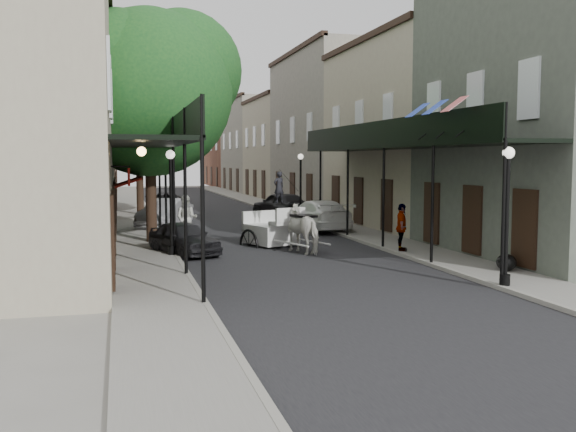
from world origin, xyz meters
TOP-DOWN VIEW (x-y plane):
  - ground at (0.00, 0.00)m, footprint 140.00×140.00m
  - road at (0.00, 20.00)m, footprint 8.00×90.00m
  - sidewalk_left at (-5.00, 20.00)m, footprint 2.20×90.00m
  - sidewalk_right at (5.00, 20.00)m, footprint 2.20×90.00m
  - building_row_left at (-8.60, 30.00)m, footprint 5.00×80.00m
  - building_row_right at (8.60, 30.00)m, footprint 5.00×80.00m
  - gallery_left at (-4.79, 6.98)m, footprint 2.20×18.05m
  - gallery_right at (4.79, 6.98)m, footprint 2.20×18.05m
  - tree_near at (-4.20, 10.18)m, footprint 7.31×6.80m
  - tree_far at (-4.25, 24.18)m, footprint 6.45×6.00m
  - lamppost_right_near at (4.10, -2.00)m, footprint 0.32×0.32m
  - lamppost_left at (-4.10, 6.00)m, footprint 0.32×0.32m
  - lamppost_right_far at (4.10, 18.00)m, footprint 0.32×0.32m
  - horse at (0.86, 6.00)m, footprint 1.64×2.37m
  - carriage at (-0.07, 8.69)m, footprint 2.45×3.04m
  - pedestrian_walking at (-3.09, 10.72)m, footprint 1.15×1.02m
  - pedestrian_sidewalk_left at (-4.20, 19.61)m, footprint 1.10×1.07m
  - pedestrian_sidewalk_right at (4.20, 4.75)m, footprint 0.78×1.12m
  - car_left_near at (-3.60, 6.65)m, footprint 2.72×3.92m
  - car_left_mid at (-3.60, 16.35)m, footprint 3.30×4.76m
  - car_left_far at (-2.64, 29.02)m, footprint 2.39×4.55m
  - car_right_near at (3.60, 13.22)m, footprint 2.48×5.35m
  - car_right_far at (3.60, 20.62)m, footprint 3.06×4.94m
  - trash_bags at (5.59, 0.17)m, footprint 0.87×1.02m

SIDE VIEW (x-z plane):
  - ground at x=0.00m, z-range 0.00..0.00m
  - road at x=0.00m, z-range 0.00..0.01m
  - sidewalk_left at x=-5.00m, z-range 0.00..0.12m
  - sidewalk_right at x=5.00m, z-range 0.00..0.12m
  - trash_bags at x=5.59m, z-range 0.10..0.62m
  - car_left_far at x=-2.64m, z-range 0.00..1.22m
  - car_left_near at x=-3.60m, z-range 0.00..1.24m
  - car_left_mid at x=-3.60m, z-range 0.00..1.49m
  - car_right_near at x=3.60m, z-range 0.00..1.51m
  - car_right_far at x=3.60m, z-range 0.00..1.57m
  - pedestrian_sidewalk_left at x=-4.20m, z-range 0.12..1.63m
  - horse at x=0.86m, z-range 0.00..1.83m
  - pedestrian_walking at x=-3.09m, z-range 0.00..1.96m
  - pedestrian_sidewalk_right at x=4.20m, z-range 0.12..1.88m
  - carriage at x=-0.07m, z-range -0.34..2.71m
  - lamppost_right_near at x=4.10m, z-range 0.19..3.90m
  - lamppost_left at x=-4.10m, z-range 0.19..3.90m
  - lamppost_right_far at x=4.10m, z-range 0.19..3.90m
  - gallery_left at x=-4.79m, z-range 1.61..6.49m
  - gallery_right at x=4.79m, z-range 1.61..6.49m
  - building_row_left at x=-8.60m, z-range 0.00..10.50m
  - building_row_right at x=8.60m, z-range 0.00..10.50m
  - tree_far at x=-4.25m, z-range 1.53..10.14m
  - tree_near at x=-4.20m, z-range 1.67..11.30m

